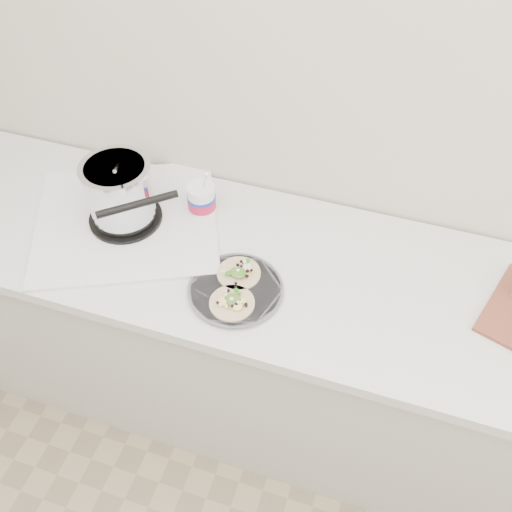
% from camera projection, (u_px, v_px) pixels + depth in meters
% --- Properties ---
extents(counter, '(2.44, 0.66, 0.90)m').
position_uv_depth(counter, '(269.00, 342.00, 2.08)').
color(counter, beige).
rests_on(counter, ground).
extents(stove, '(0.75, 0.73, 0.28)m').
position_uv_depth(stove, '(122.00, 201.00, 1.79)').
color(stove, silver).
rests_on(stove, counter).
extents(taco_plate, '(0.28, 0.28, 0.04)m').
position_uv_depth(taco_plate, '(235.00, 288.00, 1.65)').
color(taco_plate, '#55535A').
rests_on(taco_plate, counter).
extents(tub, '(0.09, 0.09, 0.21)m').
position_uv_depth(tub, '(202.00, 198.00, 1.84)').
color(tub, white).
rests_on(tub, counter).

